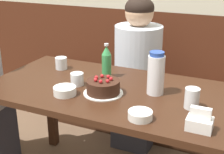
{
  "coord_description": "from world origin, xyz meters",
  "views": [
    {
      "loc": [
        0.7,
        -1.48,
        1.43
      ],
      "look_at": [
        0.0,
        0.05,
        0.78
      ],
      "focal_mm": 50.0,
      "sensor_mm": 36.0,
      "label": 1
    }
  ],
  "objects_px": {
    "bench_seat": "(149,107)",
    "bowl_rice_small": "(140,115)",
    "glass_shot_small": "(61,63)",
    "water_pitcher": "(156,74)",
    "glass_tumbler_short": "(192,98)",
    "soju_bottle": "(107,61)",
    "bowl_soup_white": "(65,91)",
    "person_teal_shirt": "(137,76)",
    "birthday_cake": "(103,87)",
    "glass_water_tall": "(77,79)",
    "napkin_holder": "(200,122)"
  },
  "relations": [
    {
      "from": "bench_seat",
      "to": "bowl_rice_small",
      "type": "bearing_deg",
      "value": -75.12
    },
    {
      "from": "bowl_rice_small",
      "to": "glass_shot_small",
      "type": "xyz_separation_m",
      "value": [
        -0.71,
        0.43,
        0.02
      ]
    },
    {
      "from": "water_pitcher",
      "to": "glass_tumbler_short",
      "type": "bearing_deg",
      "value": -23.87
    },
    {
      "from": "soju_bottle",
      "to": "bench_seat",
      "type": "bearing_deg",
      "value": 83.09
    },
    {
      "from": "bowl_soup_white",
      "to": "person_teal_shirt",
      "type": "relative_size",
      "value": 0.11
    },
    {
      "from": "birthday_cake",
      "to": "bowl_rice_small",
      "type": "distance_m",
      "value": 0.34
    },
    {
      "from": "soju_bottle",
      "to": "bowl_soup_white",
      "type": "bearing_deg",
      "value": -104.95
    },
    {
      "from": "water_pitcher",
      "to": "glass_shot_small",
      "type": "distance_m",
      "value": 0.7
    },
    {
      "from": "bench_seat",
      "to": "glass_water_tall",
      "type": "distance_m",
      "value": 1.03
    },
    {
      "from": "glass_shot_small",
      "to": "glass_tumbler_short",
      "type": "bearing_deg",
      "value": -13.93
    },
    {
      "from": "birthday_cake",
      "to": "soju_bottle",
      "type": "distance_m",
      "value": 0.26
    },
    {
      "from": "bowl_rice_small",
      "to": "bowl_soup_white",
      "type": "bearing_deg",
      "value": 169.27
    },
    {
      "from": "bowl_rice_small",
      "to": "bench_seat",
      "type": "bearing_deg",
      "value": 104.88
    },
    {
      "from": "glass_tumbler_short",
      "to": "person_teal_shirt",
      "type": "relative_size",
      "value": 0.09
    },
    {
      "from": "water_pitcher",
      "to": "glass_tumbler_short",
      "type": "distance_m",
      "value": 0.24
    },
    {
      "from": "birthday_cake",
      "to": "glass_water_tall",
      "type": "xyz_separation_m",
      "value": [
        -0.19,
        0.05,
        -0.0
      ]
    },
    {
      "from": "soju_bottle",
      "to": "person_teal_shirt",
      "type": "distance_m",
      "value": 0.54
    },
    {
      "from": "water_pitcher",
      "to": "glass_shot_small",
      "type": "height_order",
      "value": "water_pitcher"
    },
    {
      "from": "bench_seat",
      "to": "bowl_soup_white",
      "type": "xyz_separation_m",
      "value": [
        -0.17,
        -1.01,
        0.52
      ]
    },
    {
      "from": "bowl_rice_small",
      "to": "soju_bottle",
      "type": "bearing_deg",
      "value": 131.31
    },
    {
      "from": "person_teal_shirt",
      "to": "bench_seat",
      "type": "bearing_deg",
      "value": 166.53
    },
    {
      "from": "birthday_cake",
      "to": "person_teal_shirt",
      "type": "xyz_separation_m",
      "value": [
        -0.06,
        0.71,
        -0.19
      ]
    },
    {
      "from": "napkin_holder",
      "to": "bowl_rice_small",
      "type": "height_order",
      "value": "napkin_holder"
    },
    {
      "from": "birthday_cake",
      "to": "glass_water_tall",
      "type": "relative_size",
      "value": 2.85
    },
    {
      "from": "birthday_cake",
      "to": "soju_bottle",
      "type": "relative_size",
      "value": 1.02
    },
    {
      "from": "soju_bottle",
      "to": "person_teal_shirt",
      "type": "bearing_deg",
      "value": 85.88
    },
    {
      "from": "bench_seat",
      "to": "glass_water_tall",
      "type": "xyz_separation_m",
      "value": [
        -0.18,
        -0.86,
        0.53
      ]
    },
    {
      "from": "birthday_cake",
      "to": "bowl_soup_white",
      "type": "height_order",
      "value": "birthday_cake"
    },
    {
      "from": "bench_seat",
      "to": "glass_shot_small",
      "type": "relative_size",
      "value": 23.14
    },
    {
      "from": "napkin_holder",
      "to": "glass_tumbler_short",
      "type": "bearing_deg",
      "value": 110.31
    },
    {
      "from": "glass_tumbler_short",
      "to": "person_teal_shirt",
      "type": "xyz_separation_m",
      "value": [
        -0.53,
        0.69,
        -0.21
      ]
    },
    {
      "from": "napkin_holder",
      "to": "glass_water_tall",
      "type": "relative_size",
      "value": 1.44
    },
    {
      "from": "soju_bottle",
      "to": "napkin_holder",
      "type": "distance_m",
      "value": 0.76
    },
    {
      "from": "bowl_soup_white",
      "to": "glass_water_tall",
      "type": "relative_size",
      "value": 1.62
    },
    {
      "from": "water_pitcher",
      "to": "glass_water_tall",
      "type": "distance_m",
      "value": 0.46
    },
    {
      "from": "soju_bottle",
      "to": "glass_shot_small",
      "type": "relative_size",
      "value": 2.72
    },
    {
      "from": "bench_seat",
      "to": "person_teal_shirt",
      "type": "relative_size",
      "value": 1.55
    },
    {
      "from": "bowl_rice_small",
      "to": "glass_shot_small",
      "type": "bearing_deg",
      "value": 148.57
    },
    {
      "from": "glass_tumbler_short",
      "to": "napkin_holder",
      "type": "bearing_deg",
      "value": -69.69
    },
    {
      "from": "napkin_holder",
      "to": "glass_water_tall",
      "type": "xyz_separation_m",
      "value": [
        -0.73,
        0.22,
        -0.0
      ]
    },
    {
      "from": "birthday_cake",
      "to": "napkin_holder",
      "type": "bearing_deg",
      "value": -17.51
    },
    {
      "from": "glass_tumbler_short",
      "to": "person_teal_shirt",
      "type": "distance_m",
      "value": 0.89
    },
    {
      "from": "person_teal_shirt",
      "to": "glass_water_tall",
      "type": "bearing_deg",
      "value": -11.23
    },
    {
      "from": "glass_water_tall",
      "to": "glass_tumbler_short",
      "type": "relative_size",
      "value": 0.74
    },
    {
      "from": "glass_shot_small",
      "to": "person_teal_shirt",
      "type": "height_order",
      "value": "person_teal_shirt"
    },
    {
      "from": "person_teal_shirt",
      "to": "bowl_rice_small",
      "type": "bearing_deg",
      "value": 20.63
    },
    {
      "from": "bowl_soup_white",
      "to": "glass_tumbler_short",
      "type": "bearing_deg",
      "value": 10.69
    },
    {
      "from": "napkin_holder",
      "to": "bowl_soup_white",
      "type": "distance_m",
      "value": 0.73
    },
    {
      "from": "glass_tumbler_short",
      "to": "glass_water_tall",
      "type": "bearing_deg",
      "value": 178.12
    },
    {
      "from": "water_pitcher",
      "to": "napkin_holder",
      "type": "distance_m",
      "value": 0.42
    }
  ]
}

